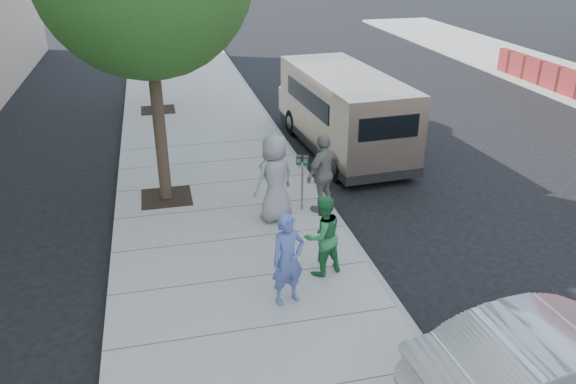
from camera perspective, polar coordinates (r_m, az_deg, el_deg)
The scene contains 10 objects.
ground at distance 12.13m, azimuth -0.78°, elevation -4.84°, with size 120.00×120.00×0.00m, color black.
sidewalk at distance 11.95m, azimuth -5.49°, elevation -5.06°, with size 5.00×60.00×0.15m, color gray.
curb_face at distance 12.45m, azimuth 5.71°, elevation -3.75°, with size 0.12×60.00×0.16m, color gray.
parking_meter at distance 12.69m, azimuth 1.46°, elevation 2.14°, with size 0.29×0.20×1.33m.
van at distance 16.78m, azimuth 5.53°, elevation 8.28°, with size 2.49×6.48×2.36m.
sedan at distance 8.78m, azimuth 26.07°, elevation -15.45°, with size 1.48×4.25×1.40m, color #ACAFB3.
person_officer at distance 9.55m, azimuth -0.02°, elevation -6.86°, with size 0.61×0.40×1.68m, color #4E60A6.
person_green_shirt at distance 10.38m, azimuth 3.51°, elevation -4.43°, with size 0.77×0.60×1.58m, color #297E3E.
person_gray_shirt at distance 12.24m, azimuth -1.35°, elevation 1.42°, with size 0.97×0.63×1.98m, color gray.
person_striped_polo at distance 12.67m, azimuth 3.64°, elevation 1.90°, with size 1.08×0.45×1.85m, color gray.
Camera 1 is at (-2.29, -10.28, 6.02)m, focal length 35.00 mm.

